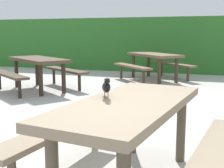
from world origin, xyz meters
The scene contains 5 objects.
hedge_wall centered at (0.00, 8.74, 0.92)m, with size 28.00×1.47×1.84m, color #2D6B28.
picnic_table_foreground centered at (0.04, 0.24, 0.56)m, with size 1.89×1.92×0.74m.
bird_grackle centered at (-0.17, 0.26, 0.84)m, with size 0.16×0.27×0.18m.
picnic_table_mid_left centered at (-0.98, 6.38, 0.56)m, with size 2.40×2.40×0.74m.
picnic_table_mid_right centered at (-3.17, 3.94, 0.56)m, with size 2.36×2.35×0.74m.
Camera 1 is at (0.71, -2.15, 1.28)m, focal length 49.31 mm.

